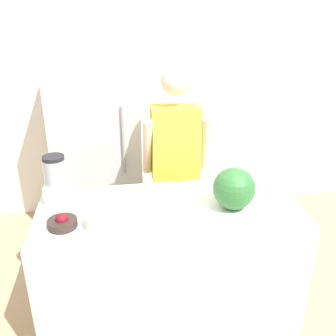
# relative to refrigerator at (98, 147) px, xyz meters

# --- Properties ---
(wall_back) EXTENTS (8.00, 0.06, 2.60)m
(wall_back) POSITION_rel_refrigerator_xyz_m (0.47, 0.38, 0.47)
(wall_back) COLOR white
(wall_back) RESTS_ON ground_plane
(counter_island) EXTENTS (1.60, 0.71, 0.89)m
(counter_island) POSITION_rel_refrigerator_xyz_m (0.47, -1.31, -0.39)
(counter_island) COLOR white
(counter_island) RESTS_ON ground_plane
(refrigerator) EXTENTS (0.77, 0.68, 1.67)m
(refrigerator) POSITION_rel_refrigerator_xyz_m (0.00, 0.00, 0.00)
(refrigerator) COLOR #B7B7BC
(refrigerator) RESTS_ON ground_plane
(person) EXTENTS (0.50, 0.26, 1.65)m
(person) POSITION_rel_refrigerator_xyz_m (0.62, -0.65, 0.02)
(person) COLOR gray
(person) RESTS_ON ground_plane
(cutting_board) EXTENTS (0.35, 0.30, 0.01)m
(cutting_board) POSITION_rel_refrigerator_xyz_m (0.88, -1.39, 0.07)
(cutting_board) COLOR white
(cutting_board) RESTS_ON counter_island
(watermelon) EXTENTS (0.25, 0.25, 0.25)m
(watermelon) POSITION_rel_refrigerator_xyz_m (0.86, -1.38, 0.20)
(watermelon) COLOR #2D6B33
(watermelon) RESTS_ON cutting_board
(bowl_cherries) EXTENTS (0.17, 0.17, 0.08)m
(bowl_cherries) POSITION_rel_refrigerator_xyz_m (-0.15, -1.44, 0.09)
(bowl_cherries) COLOR #2D231E
(bowl_cherries) RESTS_ON counter_island
(bowl_cream) EXTENTS (0.17, 0.17, 0.13)m
(bowl_cream) POSITION_rel_refrigerator_xyz_m (0.06, -1.47, 0.11)
(bowl_cream) COLOR beige
(bowl_cream) RESTS_ON counter_island
(blender) EXTENTS (0.15, 0.15, 0.30)m
(blender) POSITION_rel_refrigerator_xyz_m (-0.21, -1.13, 0.21)
(blender) COLOR silver
(blender) RESTS_ON counter_island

